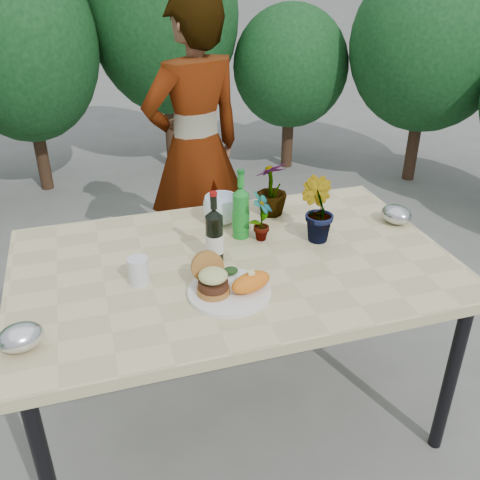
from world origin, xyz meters
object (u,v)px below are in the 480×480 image
object	(u,v)px
person	(195,150)
patio_table	(234,274)
dinner_plate	(229,292)
wine_bottle	(214,236)

from	to	relation	value
person	patio_table	bearing A→B (deg)	67.15
dinner_plate	person	distance (m)	1.30
dinner_plate	wine_bottle	size ratio (longest dim) A/B	1.02
wine_bottle	person	size ratio (longest dim) A/B	0.17
patio_table	wine_bottle	distance (m)	0.17
dinner_plate	patio_table	bearing A→B (deg)	69.80
dinner_plate	wine_bottle	bearing A→B (deg)	87.50
wine_bottle	dinner_plate	bearing A→B (deg)	-76.38
patio_table	person	distance (m)	1.10
patio_table	wine_bottle	xyz separation A→B (m)	(-0.06, 0.03, 0.16)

